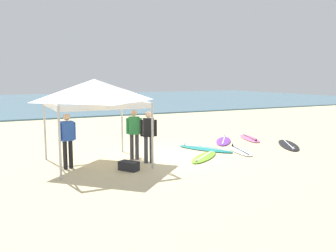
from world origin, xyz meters
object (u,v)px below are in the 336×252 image
Objects in this scene: person_green at (134,131)px; surfboard_teal at (205,149)px; surfboard_lime at (204,157)px; person_blue at (67,137)px; canopy_tent at (95,90)px; surfboard_white at (240,151)px; surfboard_purple at (224,141)px; gear_bag_near_tent at (129,166)px; surfboard_black at (288,145)px; person_black at (149,133)px; surfboard_pink at (250,138)px.

surfboard_teal is at bearing 6.45° from person_green.
surfboard_lime is 1.15× the size of person_blue.
canopy_tent is 5.90m from surfboard_white.
person_green is at bearing 6.59° from person_blue.
person_green reaches higher than surfboard_purple.
surfboard_white is 3.32× the size of gear_bag_near_tent.
gear_bag_near_tent reaches higher than surfboard_teal.
person_blue is (-4.55, 0.61, 0.95)m from surfboard_lime.
surfboard_lime is at bearing -21.07° from person_green.
surfboard_white is at bearing -5.87° from canopy_tent.
surfboard_teal is 4.12m from gear_bag_near_tent.
canopy_tent is 1.69× the size of person_blue.
surfboard_purple is (-1.84, 1.98, 0.00)m from surfboard_black.
surfboard_white and surfboard_purple have the same top height.
person_blue reaches higher than surfboard_lime.
surfboard_white is (0.97, -0.92, 0.00)m from surfboard_teal.
person_green is (-2.26, 0.87, 0.95)m from surfboard_lime.
surfboard_teal and surfboard_black have the same top height.
canopy_tent is at bearing 174.13° from surfboard_white.
person_black reaches higher than surfboard_lime.
surfboard_pink and surfboard_lime have the same top height.
person_blue is 2.09m from gear_bag_near_tent.
surfboard_white and surfboard_pink have the same top height.
surfboard_black is 2.54m from surfboard_white.
canopy_tent is 1.30× the size of surfboard_pink.
gear_bag_near_tent is (-3.77, -1.66, 0.10)m from surfboard_teal.
surfboard_purple is at bearing -179.18° from surfboard_pink.
surfboard_lime is at bearing -136.61° from surfboard_purple.
surfboard_white is at bearing -108.74° from surfboard_purple.
surfboard_pink is at bearing 11.41° from canopy_tent.
person_black is at bearing -178.56° from surfboard_white.
canopy_tent is at bearing -179.08° from person_green.
surfboard_white is 0.90× the size of surfboard_pink.
surfboard_purple is 1.26× the size of person_green.
surfboard_pink is 1.30× the size of person_blue.
surfboard_teal is 2.02m from surfboard_purple.
surfboard_white is 6.42m from person_blue.
surfboard_black and surfboard_lime have the same top height.
person_green is (1.34, 0.02, -1.40)m from canopy_tent.
surfboard_black is 6.42m from person_black.
gear_bag_near_tent is (-7.28, -0.81, 0.10)m from surfboard_black.
canopy_tent is at bearing 116.48° from gear_bag_near_tent.
surfboard_pink is at bearing 11.73° from person_blue.
surfboard_white is 1.01× the size of surfboard_lime.
surfboard_purple is at bearing 132.88° from surfboard_black.
surfboard_purple is (1.67, 1.13, 0.00)m from surfboard_teal.
person_blue is (-8.88, 0.24, 0.95)m from surfboard_black.
canopy_tent is 4.38m from surfboard_lime.
gear_bag_near_tent is at bearing -173.69° from surfboard_black.
surfboard_teal is at bearing 56.21° from surfboard_lime.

